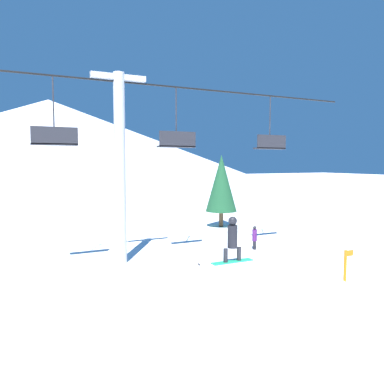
{
  "coord_description": "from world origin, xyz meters",
  "views": [
    {
      "loc": [
        -6.73,
        -6.71,
        4.52
      ],
      "look_at": [
        -0.74,
        5.78,
        3.4
      ],
      "focal_mm": 35.0,
      "sensor_mm": 36.0,
      "label": 1
    }
  ],
  "objects_px": {
    "distant_skier": "(255,237)",
    "trail_marker": "(345,271)",
    "snow_ramp": "(274,306)",
    "snowboarder": "(232,239)"
  },
  "relations": [
    {
      "from": "distant_skier",
      "to": "trail_marker",
      "type": "bearing_deg",
      "value": -98.49
    },
    {
      "from": "snow_ramp",
      "to": "distant_skier",
      "type": "height_order",
      "value": "snow_ramp"
    },
    {
      "from": "snowboarder",
      "to": "trail_marker",
      "type": "xyz_separation_m",
      "value": [
        4.42,
        -0.15,
        -1.46
      ]
    },
    {
      "from": "snowboarder",
      "to": "distant_skier",
      "type": "bearing_deg",
      "value": 50.47
    },
    {
      "from": "snow_ramp",
      "to": "snowboarder",
      "type": "height_order",
      "value": "snowboarder"
    },
    {
      "from": "trail_marker",
      "to": "distant_skier",
      "type": "height_order",
      "value": "trail_marker"
    },
    {
      "from": "snow_ramp",
      "to": "trail_marker",
      "type": "distance_m",
      "value": 4.35
    },
    {
      "from": "trail_marker",
      "to": "distant_skier",
      "type": "xyz_separation_m",
      "value": [
        1.01,
        6.73,
        -0.15
      ]
    },
    {
      "from": "snowboarder",
      "to": "trail_marker",
      "type": "bearing_deg",
      "value": -2.01
    },
    {
      "from": "snow_ramp",
      "to": "distant_skier",
      "type": "relative_size",
      "value": 3.11
    }
  ]
}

